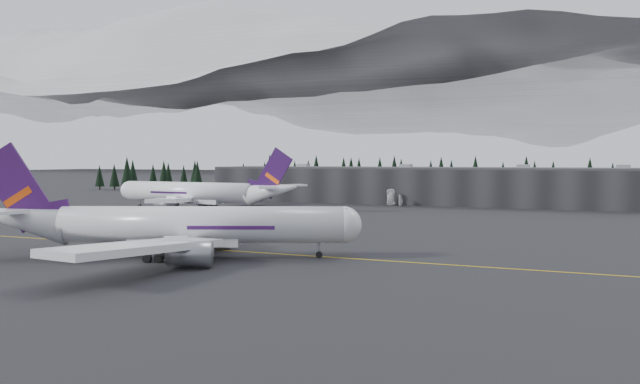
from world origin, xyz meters
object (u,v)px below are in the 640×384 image
at_px(terminal, 433,185).
at_px(jet_parked, 203,193).
at_px(gse_vehicle_a, 391,203).
at_px(jet_main, 169,225).
at_px(gse_vehicle_b, 401,204).

height_order(terminal, jet_parked, jet_parked).
relative_size(terminal, jet_parked, 2.50).
relative_size(terminal, gse_vehicle_a, 28.49).
bearing_deg(terminal, gse_vehicle_a, -121.51).
height_order(jet_parked, gse_vehicle_a, jet_parked).
height_order(jet_main, jet_parked, jet_parked).
height_order(jet_parked, gse_vehicle_b, jet_parked).
xyz_separation_m(jet_main, gse_vehicle_b, (5.60, 118.38, -4.42)).
bearing_deg(gse_vehicle_a, gse_vehicle_b, -27.34).
height_order(jet_main, gse_vehicle_b, jet_main).
distance_m(jet_main, gse_vehicle_b, 118.60).
distance_m(jet_parked, gse_vehicle_a, 62.26).
relative_size(jet_main, gse_vehicle_b, 15.05).
relative_size(gse_vehicle_a, gse_vehicle_b, 1.43).
bearing_deg(jet_main, jet_parked, 98.03).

